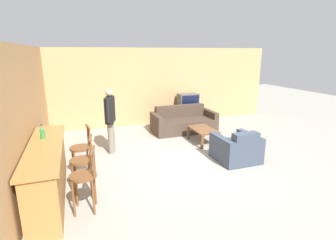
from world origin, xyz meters
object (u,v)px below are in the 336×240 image
object	(u,v)px
couch_far	(183,122)
coffee_table	(203,131)
tv_unit	(188,116)
person_by_window	(110,117)
bar_chair_mid	(83,163)
bar_chair_near	(84,179)
bottle	(42,132)
bar_chair_far	(82,150)
tv	(188,101)
armchair_near	(237,149)
table_lamp	(198,99)

from	to	relation	value
couch_far	coffee_table	distance (m)	1.22
tv_unit	person_by_window	xyz separation A→B (m)	(-2.95, -1.95, 0.65)
bar_chair_mid	coffee_table	distance (m)	3.64
bar_chair_near	person_by_window	world-z (taller)	person_by_window
bottle	person_by_window	size ratio (longest dim) A/B	0.16
coffee_table	bar_chair_far	bearing A→B (deg)	-162.97
tv_unit	tv	world-z (taller)	tv
tv_unit	tv	size ratio (longest dim) A/B	1.54
bar_chair_mid	coffee_table	xyz separation A→B (m)	(3.23, 1.66, -0.21)
bar_chair_far	bottle	xyz separation A→B (m)	(-0.63, -0.29, 0.53)
tv	person_by_window	size ratio (longest dim) A/B	0.43
couch_far	tv	size ratio (longest dim) A/B	2.83
armchair_near	person_by_window	distance (m)	3.12
bottle	person_by_window	xyz separation A→B (m)	(1.37, 1.40, -0.17)
bar_chair_near	table_lamp	world-z (taller)	bar_chair_near
bar_chair_far	couch_far	xyz separation A→B (m)	(3.16, 2.21, -0.27)
couch_far	table_lamp	distance (m)	1.37
bar_chair_near	tv_unit	distance (m)	5.71
couch_far	tv	bearing A→B (deg)	58.07
bar_chair_mid	tv_unit	xyz separation A→B (m)	(3.68, 3.72, -0.29)
person_by_window	coffee_table	bearing A→B (deg)	-2.72
couch_far	tv_unit	distance (m)	1.00
bar_chair_mid	bottle	bearing A→B (deg)	149.16
coffee_table	bottle	xyz separation A→B (m)	(-3.86, -1.28, 0.74)
bar_chair_far	tv_unit	distance (m)	4.79
bar_chair_mid	tv	xyz separation A→B (m)	(3.68, 3.72, 0.24)
tv	person_by_window	xyz separation A→B (m)	(-2.95, -1.94, 0.12)
tv_unit	bottle	xyz separation A→B (m)	(-4.32, -3.35, 0.82)
bottle	table_lamp	world-z (taller)	bottle
coffee_table	couch_far	bearing A→B (deg)	93.59
bar_chair_mid	bottle	xyz separation A→B (m)	(-0.63, 0.38, 0.53)
couch_far	table_lamp	bearing A→B (deg)	42.77
bar_chair_mid	bar_chair_far	xyz separation A→B (m)	(-0.00, 0.67, 0.00)
coffee_table	table_lamp	bearing A→B (deg)	67.80
table_lamp	coffee_table	bearing A→B (deg)	-112.20
tv_unit	tv	distance (m)	0.53
tv	table_lamp	bearing A→B (deg)	0.46
armchair_near	bottle	bearing A→B (deg)	178.36
bottle	tv	bearing A→B (deg)	37.76
tv	armchair_near	bearing A→B (deg)	-94.81
bar_chair_near	bottle	world-z (taller)	bottle
bar_chair_mid	bar_chair_far	bearing A→B (deg)	90.00
coffee_table	tv_unit	world-z (taller)	tv_unit
bar_chair_mid	table_lamp	xyz separation A→B (m)	(4.07, 3.72, 0.29)
bar_chair_far	table_lamp	bearing A→B (deg)	36.87
bar_chair_near	bar_chair_mid	xyz separation A→B (m)	(0.00, 0.63, 0.00)
bar_chair_mid	armchair_near	world-z (taller)	bar_chair_mid
person_by_window	tv	bearing A→B (deg)	33.42
bar_chair_far	tv	size ratio (longest dim) A/B	1.48
coffee_table	table_lamp	xyz separation A→B (m)	(0.84, 2.07, 0.49)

